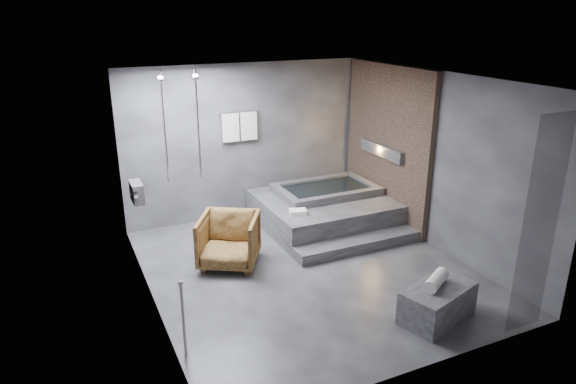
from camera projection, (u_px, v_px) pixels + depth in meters
name	position (u px, v px, depth m)	size (l,w,h in m)	color
room	(326.00, 151.00, 7.43)	(5.00, 5.04, 2.82)	#29292C
tub_deck	(324.00, 211.00, 9.22)	(2.20, 2.00, 0.50)	#2E2E30
tub_step	(358.00, 244.00, 8.26)	(2.20, 0.36, 0.18)	#2E2E30
concrete_bench	(437.00, 303.00, 6.37)	(0.97, 0.53, 0.44)	#353638
driftwood_chair	(229.00, 241.00, 7.68)	(0.84, 0.87, 0.79)	#3F270F
rolled_towel	(436.00, 280.00, 6.30)	(0.17, 0.17, 0.46)	white
deck_towel	(298.00, 212.00, 8.39)	(0.28, 0.20, 0.07)	white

